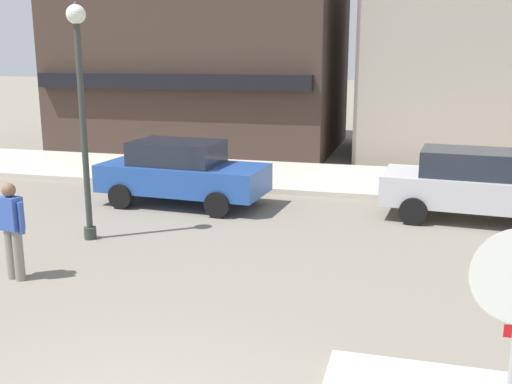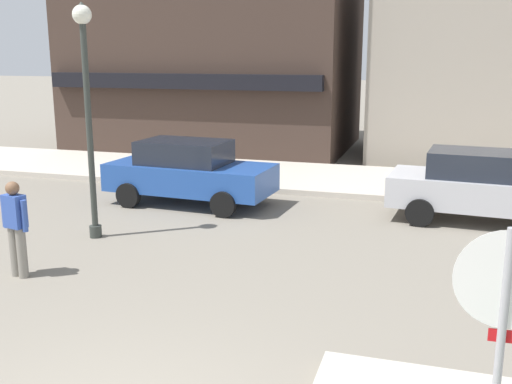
# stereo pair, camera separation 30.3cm
# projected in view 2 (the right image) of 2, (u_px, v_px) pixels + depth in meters

# --- Properties ---
(kerb_far) EXTENTS (80.00, 4.00, 0.15)m
(kerb_far) POSITION_uv_depth(u_px,v_px,m) (331.00, 179.00, 17.24)
(kerb_far) COLOR beige
(kerb_far) RESTS_ON ground
(stop_sign) EXTENTS (0.82, 0.07, 2.30)m
(stop_sign) POSITION_uv_depth(u_px,v_px,m) (503.00, 322.00, 4.78)
(stop_sign) COLOR #9E9EA3
(stop_sign) RESTS_ON ground
(lamp_post) EXTENTS (0.36, 0.36, 4.54)m
(lamp_post) POSITION_uv_depth(u_px,v_px,m) (87.00, 88.00, 11.38)
(lamp_post) COLOR #333833
(lamp_post) RESTS_ON ground
(parked_car_nearest) EXTENTS (4.11, 2.09, 1.56)m
(parked_car_nearest) POSITION_uv_depth(u_px,v_px,m) (189.00, 171.00, 14.53)
(parked_car_nearest) COLOR #234C9E
(parked_car_nearest) RESTS_ON ground
(parked_car_second) EXTENTS (4.13, 2.13, 1.56)m
(parked_car_second) POSITION_uv_depth(u_px,v_px,m) (483.00, 186.00, 12.96)
(parked_car_second) COLOR #B7B7BC
(parked_car_second) RESTS_ON ground
(pedestrian_crossing_near) EXTENTS (0.56, 0.30, 1.61)m
(pedestrian_crossing_near) POSITION_uv_depth(u_px,v_px,m) (16.00, 226.00, 9.73)
(pedestrian_crossing_near) COLOR gray
(pedestrian_crossing_near) RESTS_ON ground
(building_corner_shop) EXTENTS (10.47, 7.64, 8.43)m
(building_corner_shop) POSITION_uv_depth(u_px,v_px,m) (219.00, 37.00, 23.05)
(building_corner_shop) COLOR #3D2D26
(building_corner_shop) RESTS_ON ground
(building_storefront_left_near) EXTENTS (6.78, 5.50, 6.23)m
(building_storefront_left_near) POSITION_uv_depth(u_px,v_px,m) (473.00, 68.00, 20.55)
(building_storefront_left_near) COLOR #9E9384
(building_storefront_left_near) RESTS_ON ground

